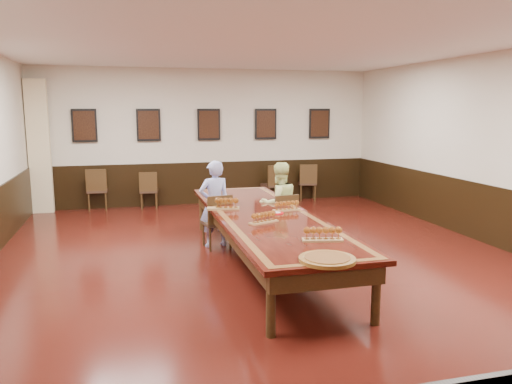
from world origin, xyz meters
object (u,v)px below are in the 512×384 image
object	(u,v)px
spare_chair_b	(149,190)
person_woman	(279,204)
chair_woman	(281,220)
spare_chair_a	(97,189)
chair_man	(217,221)
carved_platter	(327,259)
spare_chair_c	(272,184)
person_man	(214,204)
spare_chair_d	(307,182)
conference_table	(265,224)

from	to	relation	value
spare_chair_b	person_woman	distance (m)	4.26
chair_woman	spare_chair_a	xyz separation A→B (m)	(-3.12, 3.95, 0.03)
chair_man	person_woman	xyz separation A→B (m)	(1.04, -0.10, 0.25)
chair_man	carved_platter	world-z (taller)	chair_man
spare_chair_c	person_man	xyz separation A→B (m)	(-2.02, -3.46, 0.25)
chair_man	spare_chair_b	bearing A→B (deg)	-84.87
spare_chair_b	spare_chair_d	xyz separation A→B (m)	(3.90, 0.05, 0.03)
carved_platter	spare_chair_d	bearing A→B (deg)	71.09
person_man	spare_chair_a	bearing A→B (deg)	-69.79
chair_woman	spare_chair_c	distance (m)	3.87
chair_man	spare_chair_a	world-z (taller)	spare_chair_a
spare_chair_a	conference_table	xyz separation A→B (m)	(2.59, -4.81, 0.14)
chair_woman	carved_platter	world-z (taller)	chair_woman
spare_chair_a	person_man	bearing A→B (deg)	120.24
spare_chair_a	spare_chair_b	distance (m)	1.14
person_woman	conference_table	bearing A→B (deg)	52.46
person_man	conference_table	bearing A→B (deg)	106.45
spare_chair_c	chair_woman	bearing A→B (deg)	65.43
person_woman	carved_platter	size ratio (longest dim) A/B	2.21
spare_chair_d	carved_platter	size ratio (longest dim) A/B	1.44
chair_man	carved_platter	size ratio (longest dim) A/B	1.42
chair_woman	spare_chair_c	xyz separation A→B (m)	(0.95, 3.75, 0.02)
chair_woman	person_man	bearing A→B (deg)	-23.91
spare_chair_a	spare_chair_b	world-z (taller)	spare_chair_a
spare_chair_d	carved_platter	bearing A→B (deg)	84.92
chair_woman	spare_chair_a	size ratio (longest dim) A/B	0.95
person_woman	carved_platter	distance (m)	3.33
spare_chair_c	spare_chair_d	distance (m)	0.98
spare_chair_c	person_woman	world-z (taller)	person_woman
spare_chair_a	person_man	xyz separation A→B (m)	(2.05, -3.67, 0.25)
chair_man	spare_chair_b	world-z (taller)	chair_man
spare_chair_d	person_woman	world-z (taller)	person_woman
chair_woman	carved_platter	distance (m)	3.26
spare_chair_c	spare_chair_d	size ratio (longest dim) A/B	1.03
spare_chair_a	spare_chair_d	size ratio (longest dim) A/B	1.03
spare_chair_c	carved_platter	size ratio (longest dim) A/B	1.49
chair_woman	conference_table	xyz separation A→B (m)	(-0.53, -0.86, 0.16)
spare_chair_b	chair_man	bearing A→B (deg)	110.25
chair_woman	spare_chair_d	size ratio (longest dim) A/B	0.98
chair_man	carved_platter	xyz separation A→B (m)	(0.53, -3.39, 0.32)
person_man	person_woman	bearing A→B (deg)	160.88
spare_chair_d	person_man	world-z (taller)	person_man
person_man	conference_table	distance (m)	1.27
conference_table	carved_platter	bearing A→B (deg)	-89.84
spare_chair_d	conference_table	xyz separation A→B (m)	(-2.44, -4.78, 0.15)
chair_man	spare_chair_b	xyz separation A→B (m)	(-0.92, 3.68, -0.02)
spare_chair_c	carved_platter	xyz separation A→B (m)	(-1.47, -6.94, 0.30)
chair_man	spare_chair_b	distance (m)	3.79
chair_woman	spare_chair_a	bearing A→B (deg)	-60.80
chair_man	person_woman	distance (m)	1.08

